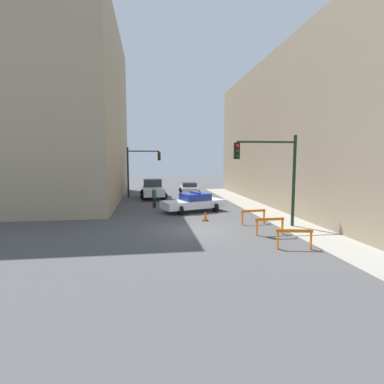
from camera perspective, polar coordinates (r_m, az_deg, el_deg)
name	(u,v)px	position (r m, az deg, el deg)	size (l,w,h in m)	color
ground_plane	(191,231)	(16.80, -0.10, -7.38)	(120.00, 120.00, 0.00)	#4C4C4F
sidewalk_right	(296,226)	(18.68, 19.19, -6.15)	(2.40, 44.00, 0.12)	#9E998E
building_corner_left	(42,112)	(31.98, -26.59, 13.41)	(14.00, 20.00, 16.62)	tan
building_right	(332,133)	(28.91, 25.10, 10.06)	(12.00, 28.00, 12.36)	tan
traffic_light_near	(275,167)	(17.52, 15.50, 4.62)	(3.64, 0.35, 5.20)	black
traffic_light_far	(139,165)	(31.42, -10.11, 5.11)	(3.44, 0.35, 5.20)	black
police_car	(194,202)	(22.68, 0.30, -1.96)	(5.05, 3.32, 1.52)	white
white_truck	(153,189)	(31.16, -7.45, 0.56)	(2.77, 5.47, 1.90)	silver
parked_car_near	(189,188)	(34.59, -0.54, 0.78)	(2.43, 4.39, 1.31)	silver
pedestrian_crossing	(154,197)	(24.78, -7.21, -0.99)	(0.50, 0.50, 1.66)	black
barrier_front	(294,236)	(14.05, 18.92, -7.86)	(1.58, 0.45, 0.90)	orange
barrier_mid	(270,223)	(16.32, 14.58, -5.77)	(1.60, 0.21, 0.90)	orange
barrier_back	(253,214)	(18.71, 11.60, -4.18)	(1.60, 0.31, 0.90)	orange
traffic_cone	(205,216)	(19.42, 2.57, -4.57)	(0.36, 0.36, 0.66)	black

